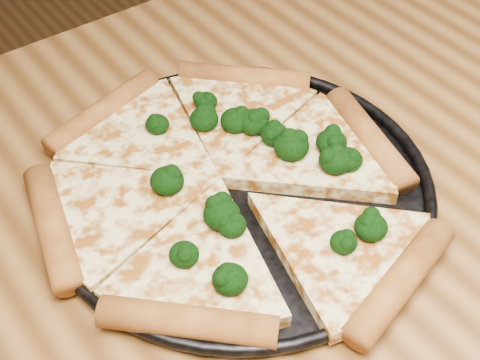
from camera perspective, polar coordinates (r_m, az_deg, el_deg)
pizza_pan at (r=0.64m, az=0.00°, el=-0.52°), size 0.36×0.36×0.02m
pizza at (r=0.63m, az=-1.19°, el=-0.16°), size 0.36×0.39×0.03m
broccoli_florets at (r=0.63m, az=1.68°, el=0.98°), size 0.21×0.24×0.02m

